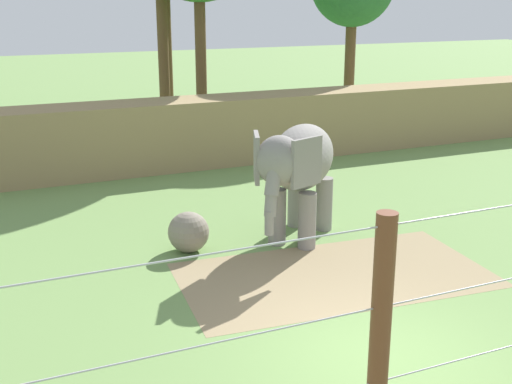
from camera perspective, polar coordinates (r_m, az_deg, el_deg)
name	(u,v)px	position (r m, az deg, el deg)	size (l,w,h in m)	color
ground_plane	(378,356)	(10.96, 10.59, -13.89)	(120.00, 120.00, 0.00)	#6B8E4C
dirt_patch	(334,275)	(13.72, 6.84, -7.16)	(6.34, 3.36, 0.01)	#937F5B
embankment_wall	(157,135)	(21.86, -8.57, 4.90)	(36.00, 1.80, 2.24)	#997F56
elephant	(298,165)	(14.97, 3.70, 2.35)	(3.12, 3.08, 2.75)	gray
enrichment_ball	(189,232)	(14.73, -5.89, -3.49)	(0.92, 0.92, 0.92)	gray
cable_fence	(511,331)	(8.46, 21.31, -11.16)	(12.63, 0.22, 3.46)	brown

